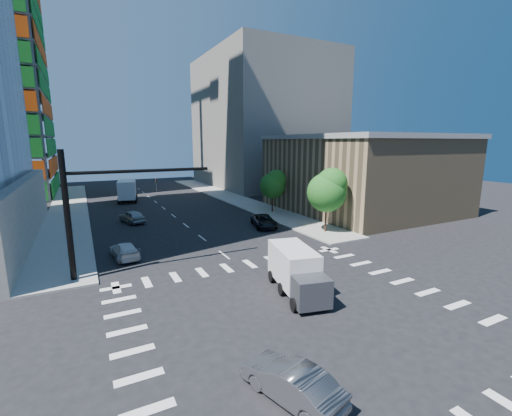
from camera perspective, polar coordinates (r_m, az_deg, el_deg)
ground at (r=20.21m, az=8.09°, el=-17.55°), size 160.00×160.00×0.00m
road_markings at (r=20.21m, az=8.09°, el=-17.54°), size 20.00×20.00×0.01m
sidewalk_ne at (r=59.81m, az=-4.20°, el=1.73°), size 5.00×60.00×0.15m
sidewalk_nw at (r=55.28m, az=-28.80°, el=-0.36°), size 5.00×60.00×0.15m
commercial_building at (r=50.98m, az=17.14°, el=5.62°), size 20.50×22.50×10.60m
bg_building_ne at (r=78.98m, az=1.27°, el=14.11°), size 24.00×30.00×28.00m
signal_mast_nw at (r=26.24m, az=-25.82°, el=0.83°), size 10.20×0.40×9.00m
tree_south at (r=36.84m, az=11.96°, el=3.02°), size 4.16×4.16×6.82m
tree_north at (r=46.93m, az=2.97°, el=4.04°), size 3.54×3.52×5.78m
car_nb_far at (r=39.30m, az=1.34°, el=-2.17°), size 3.50×5.43×1.39m
car_sb_near at (r=31.02m, az=-21.05°, el=-6.60°), size 2.28×4.64×1.30m
car_sb_mid at (r=43.96m, az=-19.94°, el=-1.34°), size 3.00×4.80×1.52m
car_sb_cross at (r=14.51m, az=5.94°, el=-26.92°), size 2.69×4.53×1.41m
box_truck_near at (r=22.26m, az=7.03°, el=-11.15°), size 3.46×5.83×2.86m
box_truck_far at (r=60.55m, az=-20.62°, el=2.58°), size 3.87×7.02×3.49m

